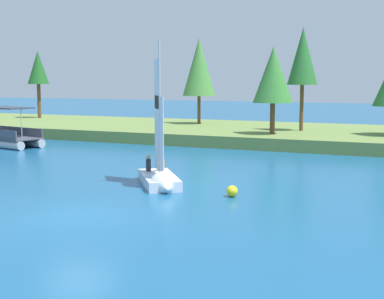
{
  "coord_description": "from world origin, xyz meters",
  "views": [
    {
      "loc": [
        11.33,
        -15.69,
        4.69
      ],
      "look_at": [
        -0.06,
        9.8,
        1.2
      ],
      "focal_mm": 52.45,
      "sensor_mm": 36.0,
      "label": 1
    }
  ],
  "objects": [
    {
      "name": "shoreline_tree_midleft",
      "position": [
        -8.06,
        29.19,
        5.76
      ],
      "size": [
        2.84,
        2.84,
        7.4
      ],
      "color": "brown",
      "rests_on": "shore_bank"
    },
    {
      "name": "shore_bank",
      "position": [
        0.0,
        27.04,
        0.43
      ],
      "size": [
        80.0,
        14.67,
        0.85
      ],
      "primitive_type": "cube",
      "color": "olive",
      "rests_on": "ground"
    },
    {
      "name": "shoreline_tree_left",
      "position": [
        -25.78,
        29.62,
        5.79
      ],
      "size": [
        2.11,
        2.11,
        6.68
      ],
      "color": "brown",
      "rests_on": "shore_bank"
    },
    {
      "name": "sailboat",
      "position": [
        0.27,
        5.76,
        0.46
      ],
      "size": [
        3.64,
        4.28,
        6.82
      ],
      "rotation": [
        0.0,
        0.0,
        -0.94
      ],
      "color": "silver",
      "rests_on": "ground"
    },
    {
      "name": "ground_plane",
      "position": [
        0.0,
        0.0,
        0.0
      ],
      "size": [
        200.0,
        200.0,
        0.0
      ],
      "primitive_type": "plane",
      "color": "#195684"
    },
    {
      "name": "channel_buoy",
      "position": [
        3.77,
        5.19,
        0.23
      ],
      "size": [
        0.46,
        0.46,
        0.46
      ],
      "primitive_type": "sphere",
      "color": "yellow",
      "rests_on": "ground"
    },
    {
      "name": "shoreline_tree_midright",
      "position": [
        1.64,
        26.2,
        6.38
      ],
      "size": [
        2.25,
        2.25,
        7.71
      ],
      "color": "brown",
      "rests_on": "shore_bank"
    },
    {
      "name": "pontoon_boat",
      "position": [
        -16.47,
        14.79,
        0.67
      ],
      "size": [
        5.65,
        3.4,
        2.78
      ],
      "rotation": [
        0.0,
        0.0,
        -0.22
      ],
      "color": "#B2B2B7",
      "rests_on": "ground"
    },
    {
      "name": "shoreline_tree_centre",
      "position": [
        0.36,
        22.84,
        5.01
      ],
      "size": [
        2.82,
        2.82,
        6.14
      ],
      "color": "brown",
      "rests_on": "shore_bank"
    }
  ]
}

